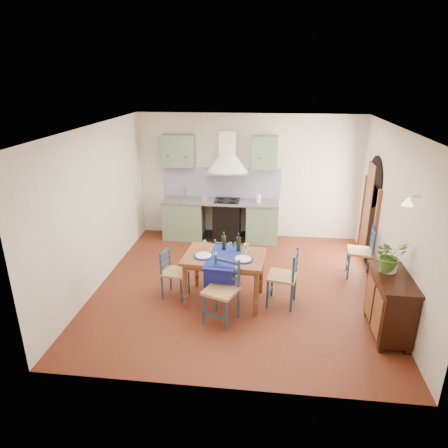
% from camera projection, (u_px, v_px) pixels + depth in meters
% --- Properties ---
extents(floor, '(5.00, 5.00, 0.00)m').
position_uv_depth(floor, '(239.00, 286.00, 7.18)').
color(floor, '#4F2211').
rests_on(floor, ground).
extents(back_wall, '(5.00, 0.96, 2.80)m').
position_uv_depth(back_wall, '(227.00, 194.00, 8.99)').
color(back_wall, beige).
rests_on(back_wall, ground).
extents(right_wall, '(0.26, 5.00, 2.80)m').
position_uv_depth(right_wall, '(389.00, 217.00, 6.70)').
color(right_wall, beige).
rests_on(right_wall, ground).
extents(left_wall, '(0.04, 5.00, 2.80)m').
position_uv_depth(left_wall, '(97.00, 208.00, 6.96)').
color(left_wall, beige).
rests_on(left_wall, ground).
extents(ceiling, '(5.00, 5.00, 0.01)m').
position_uv_depth(ceiling, '(241.00, 128.00, 6.19)').
color(ceiling, white).
rests_on(ceiling, back_wall).
extents(dining_table, '(1.37, 1.04, 1.14)m').
position_uv_depth(dining_table, '(225.00, 261.00, 6.50)').
color(dining_table, brown).
rests_on(dining_table, ground).
extents(chair_near, '(0.60, 0.60, 0.99)m').
position_uv_depth(chair_near, '(222.00, 290.00, 6.05)').
color(chair_near, navy).
rests_on(chair_near, ground).
extents(chair_far, '(0.49, 0.49, 0.89)m').
position_uv_depth(chair_far, '(227.00, 260.00, 7.14)').
color(chair_far, navy).
rests_on(chair_far, ground).
extents(chair_left, '(0.47, 0.47, 0.86)m').
position_uv_depth(chair_left, '(173.00, 272.00, 6.73)').
color(chair_left, navy).
rests_on(chair_left, ground).
extents(chair_right, '(0.53, 0.53, 0.97)m').
position_uv_depth(chair_right, '(284.00, 277.00, 6.47)').
color(chair_right, navy).
rests_on(chair_right, ground).
extents(chair_spare, '(0.50, 0.50, 0.96)m').
position_uv_depth(chair_spare, '(362.00, 252.00, 7.39)').
color(chair_spare, navy).
rests_on(chair_spare, ground).
extents(sideboard, '(0.50, 1.05, 0.94)m').
position_uv_depth(sideboard, '(390.00, 303.00, 5.72)').
color(sideboard, black).
rests_on(sideboard, ground).
extents(potted_plant, '(0.52, 0.48, 0.48)m').
position_uv_depth(potted_plant, '(390.00, 256.00, 5.65)').
color(potted_plant, '#3E6823').
rests_on(potted_plant, sideboard).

